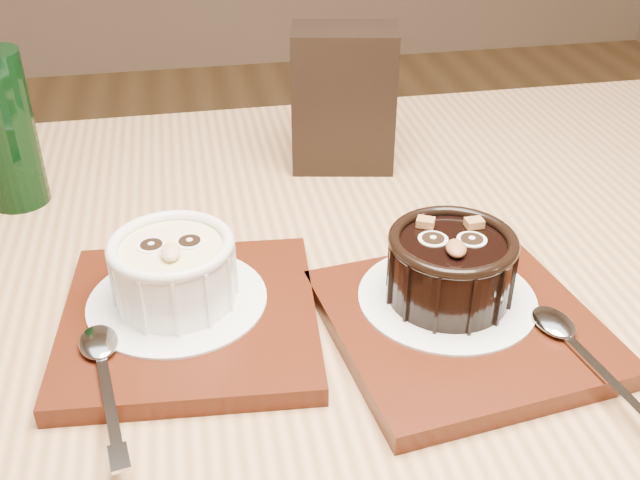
# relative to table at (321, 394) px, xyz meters

# --- Properties ---
(table) EXTENTS (1.20, 0.80, 0.75)m
(table) POSITION_rel_table_xyz_m (0.00, 0.00, 0.00)
(table) COLOR #9F6F45
(table) RESTS_ON ground
(tray_left) EXTENTS (0.19, 0.19, 0.01)m
(tray_left) POSITION_rel_table_xyz_m (-0.10, -0.01, 0.10)
(tray_left) COLOR #46190B
(tray_left) RESTS_ON table
(doily_left) EXTENTS (0.13, 0.13, 0.00)m
(doily_left) POSITION_rel_table_xyz_m (-0.11, 0.01, 0.11)
(doily_left) COLOR white
(doily_left) RESTS_ON tray_left
(ramekin_white) EXTENTS (0.09, 0.09, 0.05)m
(ramekin_white) POSITION_rel_table_xyz_m (-0.11, 0.01, 0.14)
(ramekin_white) COLOR white
(ramekin_white) RESTS_ON doily_left
(spoon_left) EXTENTS (0.05, 0.14, 0.01)m
(spoon_left) POSITION_rel_table_xyz_m (-0.15, -0.07, 0.11)
(spoon_left) COLOR silver
(spoon_left) RESTS_ON tray_left
(tray_right) EXTENTS (0.20, 0.20, 0.01)m
(tray_right) POSITION_rel_table_xyz_m (0.09, -0.05, 0.10)
(tray_right) COLOR #46190B
(tray_right) RESTS_ON table
(doily_right) EXTENTS (0.13, 0.13, 0.00)m
(doily_right) POSITION_rel_table_xyz_m (0.09, -0.03, 0.11)
(doily_right) COLOR white
(doily_right) RESTS_ON tray_right
(ramekin_dark) EXTENTS (0.09, 0.09, 0.05)m
(ramekin_dark) POSITION_rel_table_xyz_m (0.09, -0.03, 0.14)
(ramekin_dark) COLOR black
(ramekin_dark) RESTS_ON doily_right
(spoon_right) EXTENTS (0.05, 0.14, 0.01)m
(spoon_right) POSITION_rel_table_xyz_m (0.16, -0.11, 0.11)
(spoon_right) COLOR silver
(spoon_right) RESTS_ON tray_right
(condiment_stand) EXTENTS (0.11, 0.08, 0.14)m
(condiment_stand) POSITION_rel_table_xyz_m (0.07, 0.23, 0.16)
(condiment_stand) COLOR black
(condiment_stand) RESTS_ON table
(green_bottle) EXTENTS (0.05, 0.05, 0.20)m
(green_bottle) POSITION_rel_table_xyz_m (-0.25, 0.21, 0.17)
(green_bottle) COLOR black
(green_bottle) RESTS_ON table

